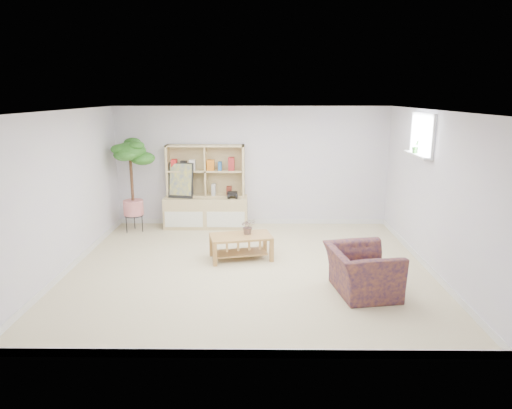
{
  "coord_description": "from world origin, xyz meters",
  "views": [
    {
      "loc": [
        0.17,
        -6.66,
        2.62
      ],
      "look_at": [
        0.1,
        0.21,
        0.96
      ],
      "focal_mm": 32.0,
      "sensor_mm": 36.0,
      "label": 1
    }
  ],
  "objects_px": {
    "coffee_table": "(241,247)",
    "floor_tree": "(132,186)",
    "armchair": "(362,268)",
    "storage_unit": "(206,187)"
  },
  "relations": [
    {
      "from": "coffee_table",
      "to": "floor_tree",
      "type": "relative_size",
      "value": 0.54
    },
    {
      "from": "storage_unit",
      "to": "coffee_table",
      "type": "relative_size",
      "value": 1.7
    },
    {
      "from": "floor_tree",
      "to": "coffee_table",
      "type": "bearing_deg",
      "value": -35.38
    },
    {
      "from": "coffee_table",
      "to": "floor_tree",
      "type": "distance_m",
      "value": 2.74
    },
    {
      "from": "coffee_table",
      "to": "armchair",
      "type": "height_order",
      "value": "armchair"
    },
    {
      "from": "storage_unit",
      "to": "floor_tree",
      "type": "distance_m",
      "value": 1.42
    },
    {
      "from": "floor_tree",
      "to": "armchair",
      "type": "bearing_deg",
      "value": -36.35
    },
    {
      "from": "coffee_table",
      "to": "armchair",
      "type": "relative_size",
      "value": 1.01
    },
    {
      "from": "coffee_table",
      "to": "floor_tree",
      "type": "xyz_separation_m",
      "value": [
        -2.16,
        1.53,
        0.71
      ]
    },
    {
      "from": "armchair",
      "to": "storage_unit",
      "type": "bearing_deg",
      "value": 28.86
    }
  ]
}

